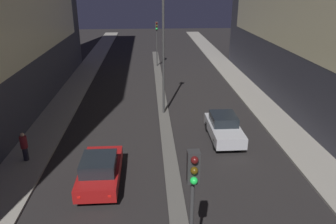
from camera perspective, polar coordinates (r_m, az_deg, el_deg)
median_strip at (r=26.80m, az=-1.09°, el=2.12°), size 0.76×39.72×0.13m
traffic_light_near at (r=8.99m, az=4.28°, el=-14.39°), size 0.32×0.42×4.93m
traffic_light_mid at (r=37.14m, az=-1.98°, el=13.43°), size 0.32×0.42×4.93m
street_lamp at (r=22.51m, az=-0.83°, el=13.43°), size 0.47×0.47×8.85m
car_left_lane at (r=16.01m, az=-11.74°, el=-9.86°), size 1.84×4.06×1.53m
car_right_lane at (r=20.27m, az=9.71°, el=-2.69°), size 1.75×4.10×1.53m
pedestrian_on_left_sidewalk at (r=19.00m, az=-23.76°, el=-5.43°), size 0.37×0.37×1.60m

